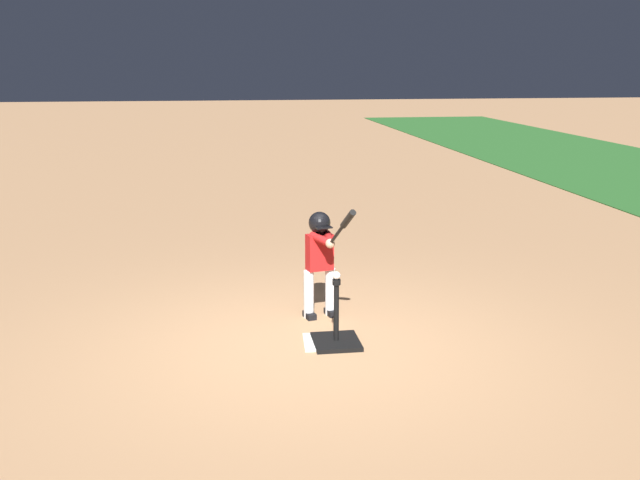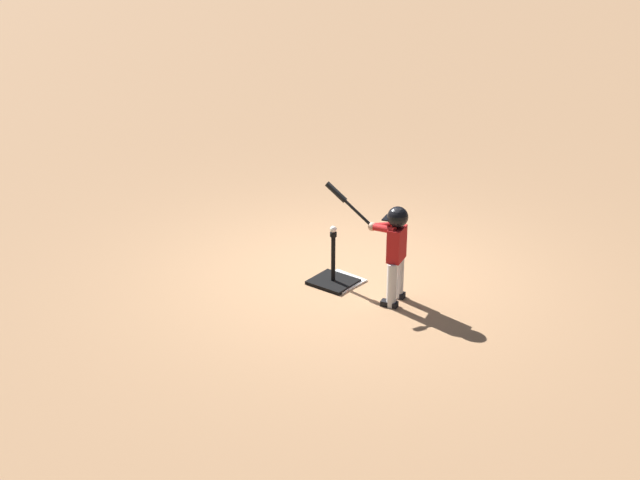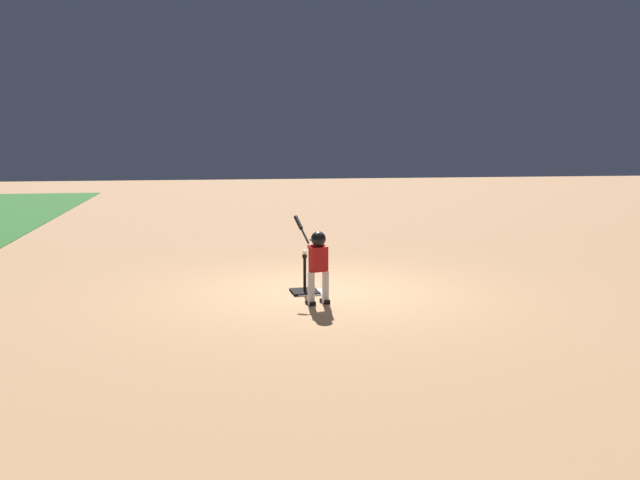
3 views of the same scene
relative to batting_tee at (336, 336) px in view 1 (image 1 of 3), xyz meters
The scene contains 5 objects.
ground_plane 0.29m from the batting_tee, 78.76° to the right, with size 90.00×90.00×0.00m, color #AD7F56.
home_plate 0.11m from the batting_tee, 116.74° to the right, with size 0.44×0.44×0.02m, color white.
batting_tee is the anchor object (origin of this frame).
batter_child 0.99m from the batting_tee, behind, with size 0.91×0.40×1.27m.
baseball 0.59m from the batting_tee, ahead, with size 0.07×0.07×0.07m, color white.
Camera 1 is at (6.40, -0.83, 2.56)m, focal length 42.00 mm.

